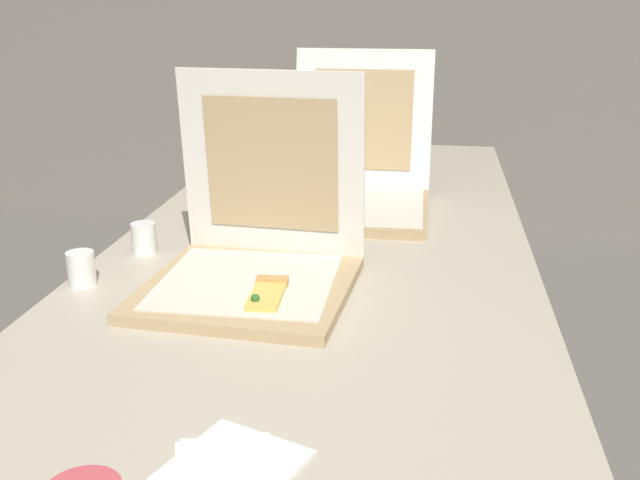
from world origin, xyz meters
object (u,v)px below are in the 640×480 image
pizza_box_front (254,259)px  cup_white_near_left (81,269)px  pizza_box_middle (355,188)px  cup_white_near_center (144,238)px  napkin_pile (229,466)px  table (323,257)px  cup_white_mid (203,218)px  cup_white_far (256,182)px

pizza_box_front → cup_white_near_left: (-0.34, -0.04, -0.02)m
pizza_box_middle → cup_white_near_center: bearing=-135.6°
cup_white_near_center → napkin_pile: bearing=-61.9°
table → cup_white_mid: (-0.30, 0.02, 0.08)m
pizza_box_middle → cup_white_far: pizza_box_middle is taller
cup_white_mid → pizza_box_front: bearing=-57.7°
table → cup_white_near_center: (-0.38, -0.15, 0.08)m
pizza_box_front → cup_white_far: size_ratio=6.03×
cup_white_near_left → pizza_box_middle: bearing=52.1°
table → cup_white_mid: 0.31m
cup_white_mid → cup_white_near_left: (-0.14, -0.37, 0.00)m
table → cup_white_near_left: cup_white_near_left is taller
pizza_box_middle → cup_white_far: bearing=159.5°
table → cup_white_far: size_ratio=33.52×
cup_white_far → cup_white_mid: size_ratio=1.00×
cup_white_near_center → cup_white_far: same height
cup_white_mid → cup_white_near_center: bearing=-115.8°
cup_white_near_center → pizza_box_middle: bearing=44.5°
pizza_box_front → napkin_pile: bearing=-75.6°
pizza_box_middle → cup_white_far: 0.32m
table → pizza_box_front: (-0.09, -0.30, 0.10)m
table → napkin_pile: size_ratio=12.07×
pizza_box_front → table: bearing=77.2°
pizza_box_middle → cup_white_near_left: size_ratio=6.91×
cup_white_mid → cup_white_near_left: size_ratio=1.00×
napkin_pile → cup_white_near_center: bearing=118.1°
cup_white_far → cup_white_mid: 0.36m
pizza_box_middle → cup_white_mid: 0.42m
cup_white_far → cup_white_near_left: same height
pizza_box_middle → pizza_box_front: bearing=-103.9°
cup_white_near_center → napkin_pile: size_ratio=0.36×
cup_white_far → cup_white_near_left: (-0.18, -0.72, 0.00)m
cup_white_far → napkin_pile: size_ratio=0.36×
pizza_box_middle → cup_white_far: (-0.30, 0.11, -0.02)m
pizza_box_front → pizza_box_middle: 0.59m
pizza_box_middle → cup_white_near_center: 0.60m
cup_white_near_left → napkin_pile: size_ratio=0.36×
napkin_pile → table: bearing=90.8°
cup_white_near_center → cup_white_mid: same height
cup_white_far → cup_white_near_left: 0.75m
pizza_box_front → cup_white_mid: bearing=126.5°
table → cup_white_far: (-0.25, 0.38, 0.08)m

